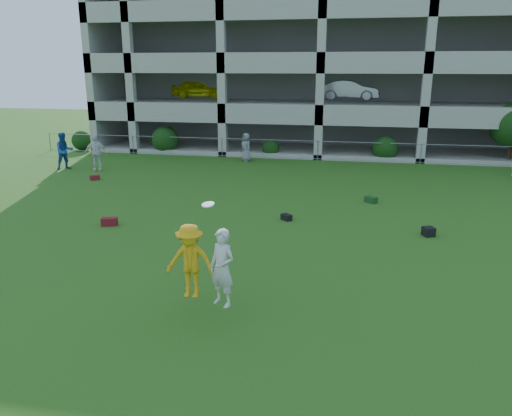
% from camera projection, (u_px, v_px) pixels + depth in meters
% --- Properties ---
extents(ground, '(100.00, 100.00, 0.00)m').
position_uv_depth(ground, '(257.00, 295.00, 12.45)').
color(ground, '#235114').
rests_on(ground, ground).
extents(bystander_a, '(1.23, 1.24, 2.02)m').
position_uv_depth(bystander_a, '(64.00, 151.00, 27.47)').
color(bystander_a, '#1F4990').
rests_on(bystander_a, ground).
extents(bystander_b, '(1.25, 0.83, 1.98)m').
position_uv_depth(bystander_b, '(96.00, 153.00, 27.09)').
color(bystander_b, silver).
rests_on(bystander_b, ground).
extents(bystander_c, '(0.96, 0.97, 1.70)m').
position_uv_depth(bystander_c, '(246.00, 147.00, 29.76)').
color(bystander_c, slate).
rests_on(bystander_c, ground).
extents(bag_red_a, '(0.61, 0.44, 0.28)m').
position_uv_depth(bag_red_a, '(109.00, 222.00, 17.90)').
color(bag_red_a, '#500D0E').
rests_on(bag_red_a, ground).
extents(bag_black_b, '(0.46, 0.46, 0.22)m').
position_uv_depth(bag_black_b, '(286.00, 217.00, 18.52)').
color(bag_black_b, black).
rests_on(bag_black_b, ground).
extents(crate_d, '(0.46, 0.46, 0.30)m').
position_uv_depth(crate_d, '(428.00, 232.00, 16.79)').
color(crate_d, black).
rests_on(crate_d, ground).
extents(bag_red_f, '(0.51, 0.52, 0.24)m').
position_uv_depth(bag_red_f, '(95.00, 178.00, 25.05)').
color(bag_red_f, '#560E1E').
rests_on(bag_red_f, ground).
extents(bag_green_g, '(0.57, 0.56, 0.25)m').
position_uv_depth(bag_green_g, '(371.00, 200.00, 20.90)').
color(bag_green_g, '#133614').
rests_on(bag_green_g, ground).
extents(frisbee_contest, '(1.78, 0.92, 2.40)m').
position_uv_depth(frisbee_contest, '(199.00, 263.00, 11.23)').
color(frisbee_contest, gold).
rests_on(frisbee_contest, ground).
extents(parking_garage, '(30.00, 14.00, 12.00)m').
position_uv_depth(parking_garage, '(329.00, 59.00, 36.93)').
color(parking_garage, '#9E998C').
rests_on(parking_garage, ground).
extents(fence, '(36.06, 0.06, 1.20)m').
position_uv_depth(fence, '(318.00, 150.00, 30.20)').
color(fence, gray).
rests_on(fence, ground).
extents(shrub_row, '(34.38, 2.52, 3.50)m').
position_uv_depth(shrub_row, '(396.00, 136.00, 29.75)').
color(shrub_row, '#163D11').
rests_on(shrub_row, ground).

